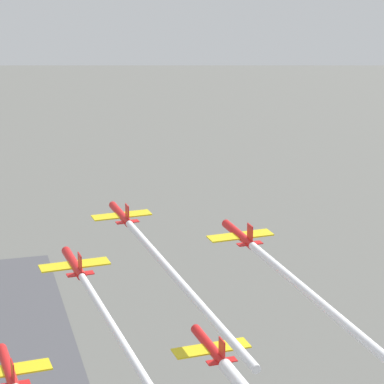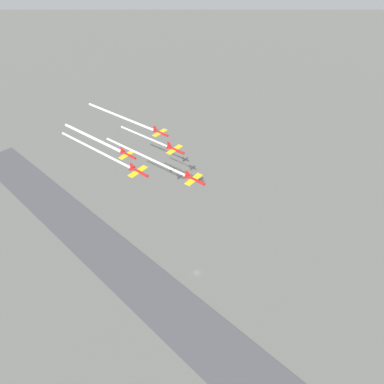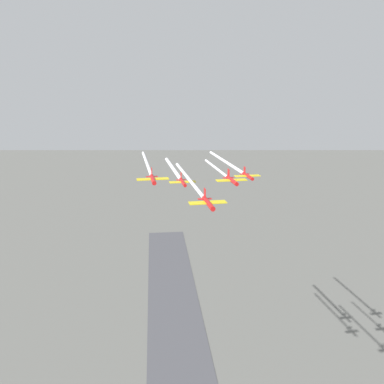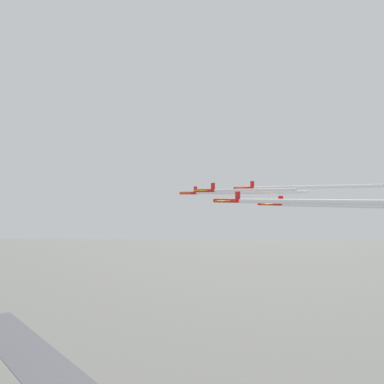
{
  "view_description": "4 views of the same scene",
  "coord_description": "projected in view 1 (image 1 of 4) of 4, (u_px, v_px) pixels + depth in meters",
  "views": [
    {
      "loc": [
        -64.58,
        69.56,
        158.49
      ],
      "look_at": [
        -18.88,
        -46.07,
        120.53
      ],
      "focal_mm": 85.0,
      "sensor_mm": 36.0,
      "label": 1
    },
    {
      "loc": [
        -29.36,
        -123.86,
        186.37
      ],
      "look_at": [
        -12.7,
        -43.95,
        116.5
      ],
      "focal_mm": 28.0,
      "sensor_mm": 36.0,
      "label": 2
    },
    {
      "loc": [
        26.13,
        -108.51,
        140.92
      ],
      "look_at": [
        -16.22,
        -37.03,
        119.5
      ],
      "focal_mm": 35.0,
      "sensor_mm": 36.0,
      "label": 3
    },
    {
      "loc": [
        -1.07,
        101.06,
        117.29
      ],
      "look_at": [
        -11.32,
        -31.05,
        118.56
      ],
      "focal_mm": 35.0,
      "sensor_mm": 36.0,
      "label": 4
    }
  ],
  "objects": [
    {
      "name": "smoke_trail_2",
      "position": [
        336.0,
        316.0,
        90.95
      ],
      "size": [
        28.79,
        33.02,
        0.96
      ],
      "rotation": [
        0.0,
        0.0,
        3.86
      ],
      "color": "white"
    },
    {
      "name": "smoke_trail_0",
      "position": [
        181.0,
        283.0,
        103.81
      ],
      "size": [
        29.55,
        33.89,
        0.92
      ],
      "rotation": [
        0.0,
        0.0,
        3.86
      ],
      "color": "white"
    },
    {
      "name": "smoke_trail_1",
      "position": [
        113.0,
        327.0,
        91.15
      ],
      "size": [
        19.14,
        21.91,
        0.8
      ],
      "rotation": [
        0.0,
        0.0,
        3.86
      ],
      "color": "white"
    },
    {
      "name": "jet_3",
      "position": [
        8.0,
        369.0,
        88.88
      ],
      "size": [
        7.81,
        7.9,
        2.98
      ],
      "rotation": [
        0.0,
        0.0,
        3.86
      ],
      "color": "red"
    },
    {
      "name": "jet_2",
      "position": [
        240.0,
        235.0,
        113.96
      ],
      "size": [
        7.81,
        7.9,
        2.98
      ],
      "rotation": [
        0.0,
        0.0,
        3.86
      ],
      "color": "red"
    },
    {
      "name": "jet_4",
      "position": [
        211.0,
        347.0,
        95.92
      ],
      "size": [
        7.81,
        7.9,
        2.98
      ],
      "rotation": [
        0.0,
        0.0,
        3.86
      ],
      "color": "red"
    },
    {
      "name": "jet_1",
      "position": [
        74.0,
        264.0,
        107.59
      ],
      "size": [
        7.81,
        7.9,
        2.98
      ],
      "rotation": [
        0.0,
        0.0,
        3.86
      ],
      "color": "red"
    },
    {
      "name": "jet_0",
      "position": [
        121.0,
        214.0,
        127.36
      ],
      "size": [
        7.81,
        7.9,
        2.98
      ],
      "rotation": [
        0.0,
        0.0,
        3.86
      ],
      "color": "red"
    }
  ]
}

